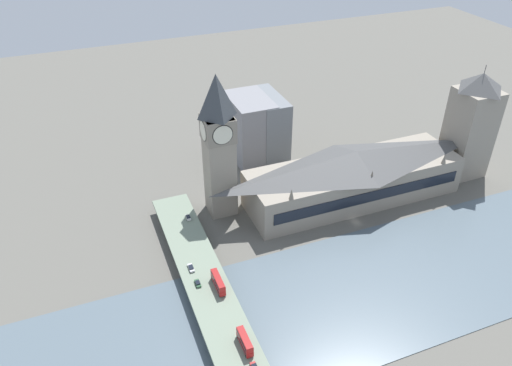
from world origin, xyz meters
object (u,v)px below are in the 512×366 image
object	(u,v)px
parliament_hall	(354,175)
clock_tower	(219,144)
double_decker_bus_rear	(218,282)
car_northbound_tail	(198,283)
road_bridge	(223,323)
double_decker_bus_mid	(245,341)
car_northbound_mid	(188,217)
car_southbound_mid	(191,268)
victoria_tower	(470,125)

from	to	relation	value
parliament_hall	clock_tower	size ratio (longest dim) A/B	1.54
double_decker_bus_rear	car_northbound_tail	world-z (taller)	double_decker_bus_rear
road_bridge	car_northbound_tail	world-z (taller)	car_northbound_tail
double_decker_bus_mid	double_decker_bus_rear	distance (m)	28.84
clock_tower	road_bridge	size ratio (longest dim) A/B	0.42
double_decker_bus_mid	car_northbound_tail	world-z (taller)	double_decker_bus_mid
clock_tower	road_bridge	distance (m)	79.48
road_bridge	car_northbound_tail	xyz separation A→B (m)	(20.24, 3.26, 1.77)
road_bridge	car_northbound_mid	world-z (taller)	car_northbound_mid
car_northbound_tail	road_bridge	bearing A→B (deg)	-170.86
parliament_hall	car_southbound_mid	xyz separation A→B (m)	(-26.78, 88.13, -6.10)
double_decker_bus_rear	car_northbound_tail	size ratio (longest dim) A/B	2.70
parliament_hall	clock_tower	distance (m)	67.88
road_bridge	double_decker_bus_rear	xyz separation A→B (m)	(16.05, -3.51, 3.79)
double_decker_bus_rear	car_southbound_mid	bearing A→B (deg)	27.60
double_decker_bus_mid	car_northbound_mid	distance (m)	73.70
road_bridge	clock_tower	bearing A→B (deg)	-17.73
double_decker_bus_mid	double_decker_bus_rear	bearing A→B (deg)	-0.35
double_decker_bus_rear	road_bridge	bearing A→B (deg)	167.65
double_decker_bus_rear	clock_tower	bearing A→B (deg)	-19.28
car_northbound_tail	double_decker_bus_rear	bearing A→B (deg)	-121.76
parliament_hall	double_decker_bus_rear	size ratio (longest dim) A/B	9.40
clock_tower	car_northbound_tail	world-z (taller)	clock_tower
clock_tower	car_northbound_tail	xyz separation A→B (m)	(-49.58, 25.58, -28.93)
clock_tower	road_bridge	world-z (taller)	clock_tower
clock_tower	double_decker_bus_mid	distance (m)	88.95
double_decker_bus_mid	victoria_tower	bearing A→B (deg)	-64.91
car_northbound_tail	car_southbound_mid	bearing A→B (deg)	0.79
double_decker_bus_rear	car_southbound_mid	xyz separation A→B (m)	(13.19, 6.90, -2.00)
victoria_tower	road_bridge	distance (m)	162.06
parliament_hall	car_southbound_mid	bearing A→B (deg)	106.90
double_decker_bus_mid	car_northbound_mid	size ratio (longest dim) A/B	2.55
parliament_hall	victoria_tower	bearing A→B (deg)	-89.95
parliament_hall	car_northbound_mid	xyz separation A→B (m)	(4.87, 80.77, -6.03)
clock_tower	parliament_hall	bearing A→B (deg)	-102.47
car_northbound_tail	double_decker_bus_mid	bearing A→B (deg)	-168.70
car_northbound_mid	clock_tower	bearing A→B (deg)	-64.02
road_bridge	double_decker_bus_mid	size ratio (longest dim) A/B	15.97
double_decker_bus_rear	car_southbound_mid	world-z (taller)	double_decker_bus_rear
car_northbound_tail	car_southbound_mid	size ratio (longest dim) A/B	0.87
car_northbound_tail	car_northbound_mid	bearing A→B (deg)	-10.10
double_decker_bus_mid	road_bridge	bearing A→B (deg)	14.64
victoria_tower	double_decker_bus_rear	distance (m)	153.36
victoria_tower	clock_tower	bearing A→B (deg)	83.87
parliament_hall	double_decker_bus_mid	xyz separation A→B (m)	(-68.80, 81.41, -4.15)
clock_tower	car_southbound_mid	distance (m)	56.07
road_bridge	car_southbound_mid	size ratio (longest dim) A/B	33.81
parliament_hall	car_northbound_tail	world-z (taller)	parliament_hall
car_southbound_mid	parliament_hall	bearing A→B (deg)	-73.10
car_northbound_tail	car_southbound_mid	distance (m)	9.00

